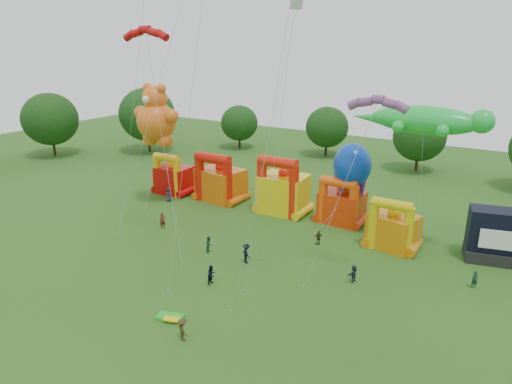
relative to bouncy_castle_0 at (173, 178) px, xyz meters
The scene contains 23 objects.
ground 33.02m from the bouncy_castle_0, 57.40° to the right, with size 160.00×160.00×0.00m, color #2E5116.
tree_ring 32.03m from the bouncy_castle_0, 58.63° to the right, with size 126.42×128.55×12.07m.
bouncy_castle_0 is the anchor object (origin of this frame).
bouncy_castle_1 7.25m from the bouncy_castle_0, ahead, with size 6.40×5.49×6.57m.
bouncy_castle_2 16.51m from the bouncy_castle_0, ahead, with size 5.81×4.77×7.27m.
bouncy_castle_3 23.88m from the bouncy_castle_0, ahead, with size 4.85×3.93×5.68m.
bouncy_castle_4 30.87m from the bouncy_castle_0, ahead, with size 5.18×4.53×5.51m.
teddy_bear_kite 9.89m from the bouncy_castle_0, 66.85° to the right, with size 6.68×5.32×15.46m.
gecko_kite 33.77m from the bouncy_castle_0, ahead, with size 13.11×4.34×14.49m.
octopus_kite 24.66m from the bouncy_castle_0, ahead, with size 4.24×7.04×9.53m.
parafoil_kites 18.69m from the bouncy_castle_0, 42.76° to the right, with size 28.54×13.72×27.64m.
diamond_kites 26.41m from the bouncy_castle_0, 34.44° to the right, with size 23.47×15.89×42.82m.
folded_kite_bundle 30.87m from the bouncy_castle_0, 49.02° to the right, with size 2.22×1.62×0.31m.
spectator_0 3.74m from the bouncy_castle_0, 59.05° to the right, with size 0.89×0.58×1.83m, color #2B2843.
spectator_1 12.78m from the bouncy_castle_0, 53.97° to the right, with size 0.67×0.44×1.83m, color #5A2219.
spectator_2 19.99m from the bouncy_castle_0, 38.35° to the right, with size 0.82×0.64×1.68m, color #1B4532.
spectator_3 23.61m from the bouncy_castle_0, 31.73° to the right, with size 1.25×0.72×1.93m, color black.
spectator_4 24.80m from the bouncy_castle_0, 11.91° to the right, with size 0.93×0.39×1.58m, color #3B3117.
spectator_5 31.83m from the bouncy_castle_0, 19.36° to the right, with size 1.47×0.47×1.59m, color #24293C.
spectator_6 29.13m from the bouncy_castle_0, ahead, with size 0.80×0.52×1.63m, color #59191C.
spectator_7 39.64m from the bouncy_castle_0, ahead, with size 0.58×0.38×1.58m, color #163727.
spectator_8 26.27m from the bouncy_castle_0, 41.39° to the right, with size 0.85×0.66×1.75m, color black.
spectator_9 33.57m from the bouncy_castle_0, 47.42° to the right, with size 1.10×0.63×1.70m, color #3A3117.
Camera 1 is at (23.67, -17.47, 20.02)m, focal length 32.00 mm.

